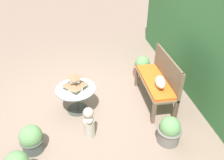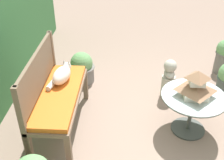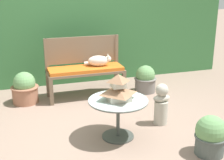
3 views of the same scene
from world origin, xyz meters
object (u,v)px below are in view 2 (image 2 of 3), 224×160
Objects in this scene: garden_bust at (169,79)px; patio_table at (193,103)px; garden_bench at (60,97)px; pagoda_birdhouse at (196,86)px; cat at (62,75)px; potted_plant_bench_right at (82,68)px.

patio_table is at bearing -168.78° from garden_bust.
garden_bust reaches higher than garden_bench.
patio_table is at bearing 80.54° from pagoda_birdhouse.
pagoda_birdhouse is at bearing -85.77° from cat.
pagoda_birdhouse is (-0.19, -1.56, 0.04)m from cat.
garden_bench is at bearing -165.95° from cat.
cat is at bearing 2.75° from garden_bench.
potted_plant_bench_right is at bearing 55.01° from pagoda_birdhouse.
pagoda_birdhouse is 0.81m from garden_bust.
cat is 0.92m from potted_plant_bench_right.
cat is 0.91× the size of potted_plant_bench_right.
pagoda_birdhouse is (-0.00, -0.00, 0.25)m from patio_table.
garden_bench is 2.94× the size of cat.
garden_bust reaches higher than patio_table.
pagoda_birdhouse reaches higher than garden_bench.
cat is 0.59× the size of patio_table.
pagoda_birdhouse reaches higher than patio_table.
patio_table is (0.04, -1.55, -0.05)m from garden_bench.
cat reaches higher than garden_bust.
cat reaches higher than garden_bench.
garden_bust is (0.50, -1.37, -0.33)m from cat.
garden_bust is (0.74, -1.36, -0.16)m from garden_bench.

